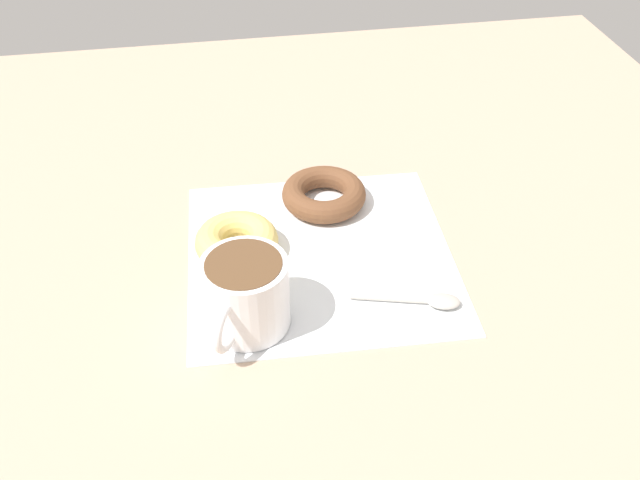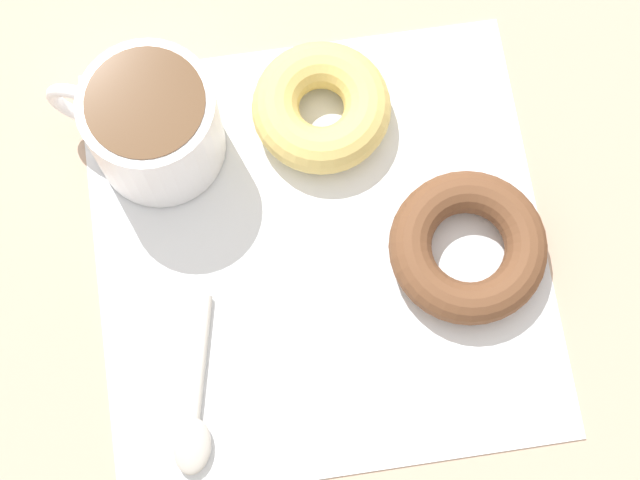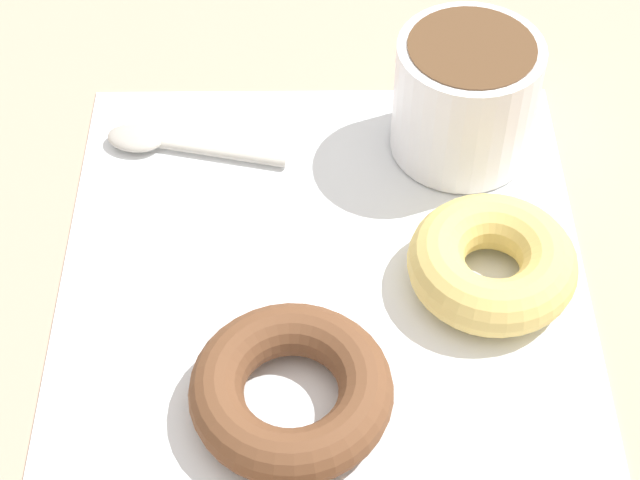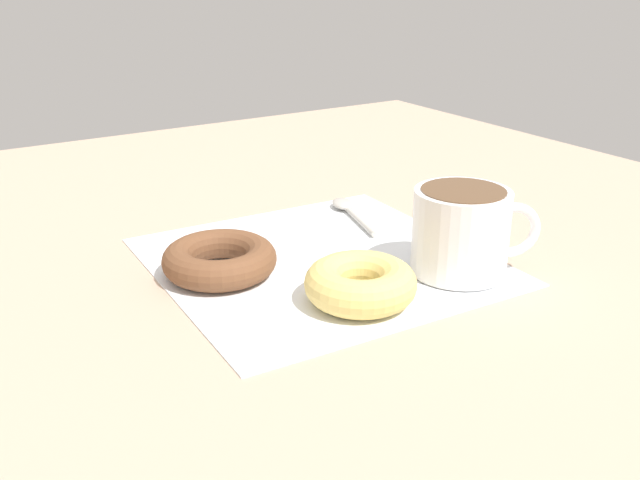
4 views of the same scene
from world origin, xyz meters
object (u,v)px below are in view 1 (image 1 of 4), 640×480
(donut_near_cup, at_px, (326,194))
(coffee_cup, at_px, (245,293))
(donut_far, at_px, (236,239))
(spoon, at_px, (430,301))

(donut_near_cup, bearing_deg, coffee_cup, 58.65)
(donut_near_cup, height_order, donut_far, donut_far)
(donut_near_cup, xyz_separation_m, donut_far, (0.12, 0.07, 0.00))
(donut_far, bearing_deg, spoon, 147.70)
(coffee_cup, xyz_separation_m, donut_far, (0.00, -0.12, -0.02))
(coffee_cup, height_order, spoon, coffee_cup)
(donut_near_cup, xyz_separation_m, spoon, (-0.08, 0.20, -0.01))
(donut_far, xyz_separation_m, spoon, (-0.19, 0.12, -0.01))
(donut_far, bearing_deg, donut_near_cup, -147.96)
(coffee_cup, distance_m, spoon, 0.20)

